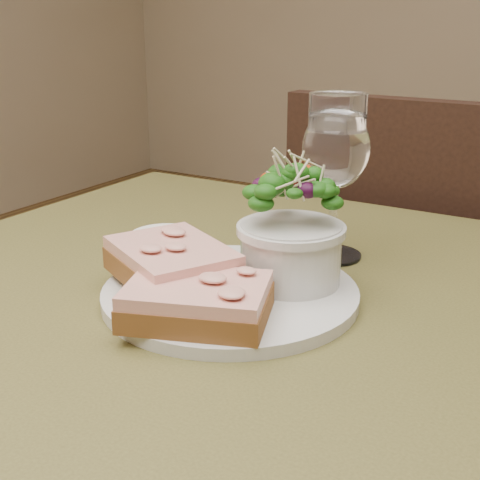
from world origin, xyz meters
The scene contains 9 objects.
cafe_table centered at (0.00, 0.00, 0.65)m, with size 0.80×0.80×0.75m.
chair_far centered at (0.05, 0.64, 0.29)m, with size 0.43×0.43×0.90m.
dinner_plate centered at (0.01, 0.00, 0.76)m, with size 0.26×0.26×0.01m, color silver.
sandwich_front centered at (0.02, -0.08, 0.78)m, with size 0.15×0.13×0.03m.
sandwich_back centered at (-0.04, -0.03, 0.79)m, with size 0.16×0.15×0.03m.
ramekin centered at (-0.08, 0.01, 0.78)m, with size 0.07×0.07×0.04m.
salad_bowl centered at (0.06, 0.04, 0.82)m, with size 0.10×0.10×0.13m.
garnish centered at (-0.06, 0.06, 0.77)m, with size 0.05×0.04×0.02m.
wine_glass centered at (0.05, 0.16, 0.87)m, with size 0.08×0.08×0.18m.
Camera 1 is at (0.34, -0.53, 1.02)m, focal length 50.00 mm.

